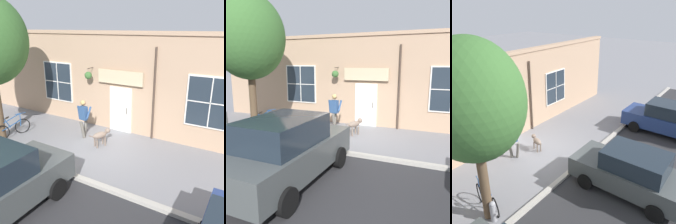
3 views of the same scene
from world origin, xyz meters
The scene contains 9 objects.
ground_plane centered at (0.00, 0.00, 0.00)m, with size 90.00×90.00×0.00m, color gray.
curb_and_road centered at (5.85, 0.00, 0.02)m, with size 10.10×28.00×0.12m.
storefront_facade centered at (-2.34, -0.01, 2.26)m, with size 0.95×18.00×4.50m.
pedestrian_walking centered at (-0.77, -1.26, 1.02)m, with size 0.67×0.58×1.69m.
dog_on_leash centered at (-0.41, -0.12, 0.48)m, with size 0.99×0.52×0.72m.
street_tree_by_curb centered at (1.17, -4.25, 4.05)m, with size 3.19×2.87×5.88m.
leaning_bicycle centered at (0.83, -4.02, 0.38)m, with size 1.71×0.41×1.01m.
parked_car_mid_block centered at (4.42, -0.26, 0.88)m, with size 4.31×1.97×1.75m.
fire_hydrant centered at (1.46, -4.26, 0.40)m, with size 0.34×0.20×0.77m.
Camera 2 is at (9.51, 3.40, 3.08)m, focal length 40.00 mm.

